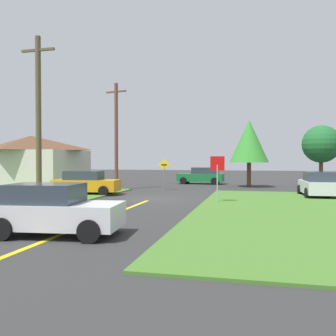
% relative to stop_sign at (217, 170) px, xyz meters
% --- Properties ---
extents(ground_plane, '(120.00, 120.00, 0.00)m').
position_rel_stop_sign_xyz_m(ground_plane, '(-4.04, 1.28, -1.81)').
color(ground_plane, '#2F2F2F').
extents(grass_verge_right, '(12.00, 20.00, 0.08)m').
position_rel_stop_sign_xyz_m(grass_verge_right, '(5.25, -2.72, -1.77)').
color(grass_verge_right, '#437229').
rests_on(grass_verge_right, ground).
extents(lane_stripe_center, '(0.20, 14.00, 0.01)m').
position_rel_stop_sign_xyz_m(lane_stripe_center, '(-4.04, -6.72, -1.80)').
color(lane_stripe_center, yellow).
rests_on(lane_stripe_center, ground).
extents(stop_sign, '(0.77, 0.11, 2.56)m').
position_rel_stop_sign_xyz_m(stop_sign, '(0.00, 0.00, 0.00)').
color(stop_sign, '#9EA0A8').
rests_on(stop_sign, ground).
extents(car_on_crossroad, '(2.27, 3.93, 1.62)m').
position_rel_stop_sign_xyz_m(car_on_crossroad, '(5.98, 4.63, -1.01)').
color(car_on_crossroad, silver).
rests_on(car_on_crossroad, ground).
extents(car_approaching_junction, '(4.56, 2.13, 1.62)m').
position_rel_stop_sign_xyz_m(car_approaching_junction, '(-2.97, 15.49, -1.01)').
color(car_approaching_junction, '#196B33').
rests_on(car_approaching_junction, ground).
extents(parked_car_near_building, '(4.50, 2.24, 1.62)m').
position_rel_stop_sign_xyz_m(parked_car_near_building, '(-9.13, 2.82, -1.01)').
color(parked_car_near_building, orange).
rests_on(parked_car_near_building, ground).
extents(car_behind_on_main_road, '(4.07, 2.36, 1.62)m').
position_rel_stop_sign_xyz_m(car_behind_on_main_road, '(-4.18, -9.53, -1.01)').
color(car_behind_on_main_road, silver).
rests_on(car_behind_on_main_road, ground).
extents(utility_pole_near, '(1.80, 0.27, 8.45)m').
position_rel_stop_sign_xyz_m(utility_pole_near, '(-8.46, -3.73, 2.55)').
color(utility_pole_near, brown).
rests_on(utility_pole_near, ground).
extents(utility_pole_mid, '(1.79, 0.49, 8.39)m').
position_rel_stop_sign_xyz_m(utility_pole_mid, '(-8.62, 7.18, 2.52)').
color(utility_pole_mid, brown).
rests_on(utility_pole_mid, ground).
extents(direction_sign, '(0.90, 0.16, 2.42)m').
position_rel_stop_sign_xyz_m(direction_sign, '(-4.87, 7.77, -0.31)').
color(direction_sign, slate).
rests_on(direction_sign, ground).
extents(oak_tree_left, '(3.22, 3.22, 5.33)m').
position_rel_stop_sign_xyz_m(oak_tree_left, '(7.61, 13.53, 1.89)').
color(oak_tree_left, brown).
rests_on(oak_tree_left, ground).
extents(pine_tree_center, '(3.34, 3.34, 5.82)m').
position_rel_stop_sign_xyz_m(pine_tree_center, '(1.57, 12.42, 2.15)').
color(pine_tree_center, brown).
rests_on(pine_tree_center, ground).
extents(barn, '(8.69, 6.30, 4.44)m').
position_rel_stop_sign_xyz_m(barn, '(-16.75, 7.99, 0.41)').
color(barn, beige).
rests_on(barn, ground).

